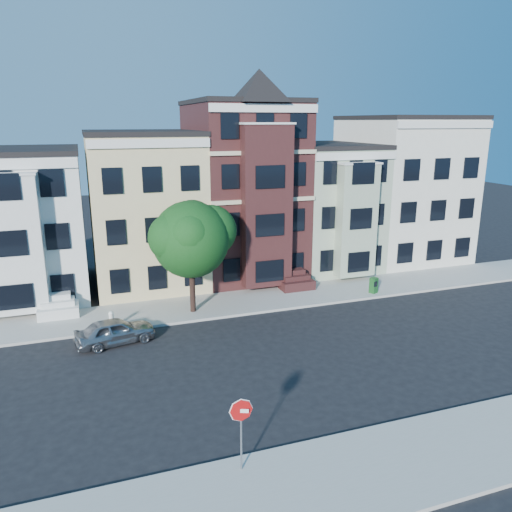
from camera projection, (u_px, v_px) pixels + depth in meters
name	position (u px, v px, depth m)	size (l,w,h in m)	color
ground	(334.00, 353.00, 24.19)	(120.00, 120.00, 0.00)	black
far_sidewalk	(275.00, 298.00, 31.47)	(60.00, 4.00, 0.15)	#9E9B93
near_sidewalk	(446.00, 451.00, 16.88)	(60.00, 4.00, 0.15)	#9E9B93
house_white	(17.00, 226.00, 31.48)	(8.00, 9.00, 9.00)	silver
house_yellow	(145.00, 211.00, 33.88)	(7.00, 9.00, 10.00)	beige
house_brown	(243.00, 191.00, 35.84)	(7.00, 9.00, 12.00)	#391919
house_green	(323.00, 207.00, 38.29)	(6.00, 9.00, 9.00)	#9FB093
house_cream	(402.00, 190.00, 40.25)	(8.00, 9.00, 11.00)	silver
street_tree	(191.00, 245.00, 28.10)	(6.89, 6.89, 8.02)	#1B531C
parked_car	(115.00, 331.00, 25.08)	(1.58, 3.92, 1.34)	gray
newspaper_box	(374.00, 285.00, 32.13)	(0.45, 0.40, 1.01)	#1B5922
fire_hydrant	(112.00, 322.00, 26.62)	(0.27, 0.27, 0.77)	white
stop_sign	(241.00, 430.00, 15.55)	(0.78, 0.11, 2.84)	#B70F0F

